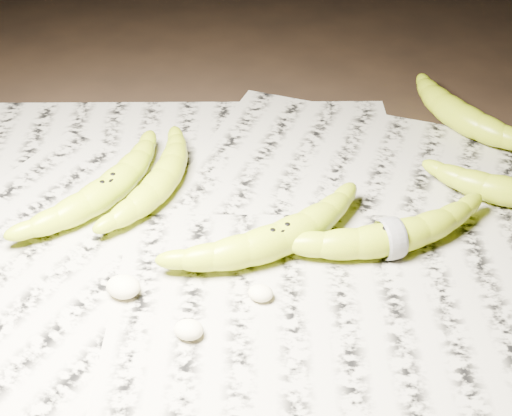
% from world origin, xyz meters
% --- Properties ---
extents(ground, '(3.00, 3.00, 0.00)m').
position_xyz_m(ground, '(0.00, 0.00, 0.00)').
color(ground, black).
rests_on(ground, ground).
extents(newspaper_patch, '(0.90, 0.70, 0.01)m').
position_xyz_m(newspaper_patch, '(-0.01, 0.03, 0.00)').
color(newspaper_patch, '#ABA793').
rests_on(newspaper_patch, ground).
extents(banana_left_a, '(0.12, 0.22, 0.04)m').
position_xyz_m(banana_left_a, '(-0.20, 0.06, 0.03)').
color(banana_left_a, '#C0CB19').
rests_on(banana_left_a, newspaper_patch).
extents(banana_left_b, '(0.07, 0.19, 0.04)m').
position_xyz_m(banana_left_b, '(-0.14, 0.09, 0.03)').
color(banana_left_b, '#C0CB19').
rests_on(banana_left_b, newspaper_patch).
extents(banana_center, '(0.19, 0.19, 0.04)m').
position_xyz_m(banana_center, '(0.01, 0.02, 0.03)').
color(banana_center, '#C0CB19').
rests_on(banana_center, newspaper_patch).
extents(banana_taped, '(0.22, 0.16, 0.04)m').
position_xyz_m(banana_taped, '(0.12, 0.05, 0.03)').
color(banana_taped, '#C0CB19').
rests_on(banana_taped, newspaper_patch).
extents(banana_upper_b, '(0.18, 0.18, 0.04)m').
position_xyz_m(banana_upper_b, '(0.19, 0.32, 0.03)').
color(banana_upper_b, '#C0CB19').
rests_on(banana_upper_b, newspaper_patch).
extents(measuring_tape, '(0.03, 0.04, 0.05)m').
position_xyz_m(measuring_tape, '(0.12, 0.05, 0.03)').
color(measuring_tape, white).
rests_on(measuring_tape, newspaper_patch).
extents(flesh_chunk_a, '(0.03, 0.03, 0.02)m').
position_xyz_m(flesh_chunk_a, '(-0.12, -0.08, 0.02)').
color(flesh_chunk_a, beige).
rests_on(flesh_chunk_a, newspaper_patch).
extents(flesh_chunk_b, '(0.03, 0.02, 0.02)m').
position_xyz_m(flesh_chunk_b, '(-0.04, -0.12, 0.02)').
color(flesh_chunk_b, beige).
rests_on(flesh_chunk_b, newspaper_patch).
extents(flesh_chunk_c, '(0.02, 0.02, 0.01)m').
position_xyz_m(flesh_chunk_c, '(0.01, -0.05, 0.02)').
color(flesh_chunk_c, beige).
rests_on(flesh_chunk_c, newspaper_patch).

